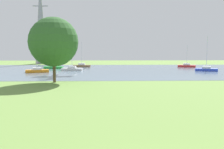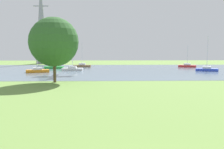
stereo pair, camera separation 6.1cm
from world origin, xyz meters
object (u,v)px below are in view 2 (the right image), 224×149
at_px(sailboat_orange, 38,70).
at_px(sailboat_green, 54,67).
at_px(electricity_pylon, 41,22).
at_px(sailboat_red, 187,66).
at_px(sailboat_white, 73,69).
at_px(tree_east_near, 54,42).
at_px(sailboat_brown, 82,65).
at_px(sailboat_blue, 207,69).

relative_size(sailboat_orange, sailboat_green, 1.25).
bearing_deg(electricity_pylon, sailboat_red, -22.75).
relative_size(sailboat_white, tree_east_near, 0.66).
bearing_deg(tree_east_near, sailboat_white, 90.07).
distance_m(sailboat_red, tree_east_near, 43.24).
height_order(sailboat_orange, electricity_pylon, electricity_pylon).
height_order(sailboat_brown, electricity_pylon, electricity_pylon).
xyz_separation_m(sailboat_brown, sailboat_red, (29.42, -1.54, -0.01)).
xyz_separation_m(sailboat_blue, sailboat_brown, (-29.75, 13.76, -0.01)).
distance_m(sailboat_blue, sailboat_orange, 37.87).
relative_size(sailboat_red, sailboat_white, 0.94).
xyz_separation_m(sailboat_blue, sailboat_green, (-36.49, 8.16, -0.03)).
relative_size(sailboat_orange, tree_east_near, 0.73).
bearing_deg(electricity_pylon, sailboat_green, -68.94).
distance_m(sailboat_brown, tree_east_near, 32.13).
distance_m(sailboat_blue, tree_east_near, 36.11).
height_order(sailboat_red, sailboat_white, sailboat_white).
xyz_separation_m(sailboat_orange, tree_east_near, (6.91, -15.60, 5.58)).
height_order(sailboat_blue, sailboat_green, sailboat_blue).
bearing_deg(sailboat_brown, sailboat_green, -140.25).
distance_m(sailboat_green, sailboat_white, 8.24).
relative_size(sailboat_brown, sailboat_red, 1.15).
xyz_separation_m(sailboat_brown, sailboat_orange, (-8.05, -16.01, 0.00)).
bearing_deg(sailboat_red, sailboat_blue, -88.44).
distance_m(sailboat_brown, electricity_pylon, 27.10).
distance_m(sailboat_orange, sailboat_white, 8.14).
bearing_deg(sailboat_orange, electricity_pylon, 102.71).
bearing_deg(sailboat_red, sailboat_white, -161.66).
bearing_deg(sailboat_blue, sailboat_white, 176.13).
xyz_separation_m(sailboat_orange, sailboat_red, (37.47, 14.48, -0.01)).
xyz_separation_m(sailboat_green, tree_east_near, (5.60, -26.01, 5.60)).
xyz_separation_m(sailboat_blue, sailboat_red, (-0.33, 12.23, -0.02)).
distance_m(sailboat_orange, electricity_pylon, 36.88).
bearing_deg(sailboat_orange, sailboat_red, 21.13).
relative_size(sailboat_brown, electricity_pylon, 0.25).
xyz_separation_m(sailboat_red, electricity_pylon, (-44.99, 18.87, 13.86)).
bearing_deg(sailboat_blue, sailboat_red, 91.56).
bearing_deg(sailboat_red, tree_east_near, -135.45).
xyz_separation_m(sailboat_white, tree_east_near, (0.02, -19.94, 5.59)).
xyz_separation_m(sailboat_brown, sailboat_white, (-1.16, -11.67, -0.01)).
bearing_deg(sailboat_green, electricity_pylon, 111.06).
bearing_deg(sailboat_brown, sailboat_orange, -116.69).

